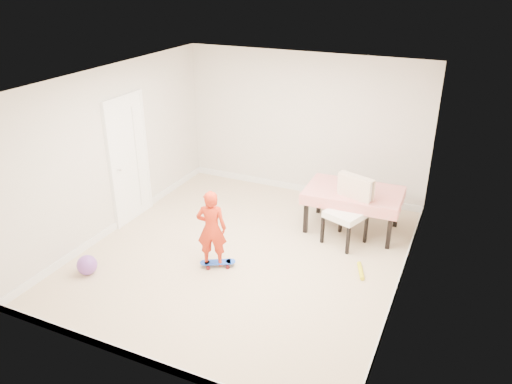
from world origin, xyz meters
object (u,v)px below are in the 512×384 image
at_px(dining_table, 352,210).
at_px(dining_chair, 346,212).
at_px(skateboard, 218,264).
at_px(balloon, 87,265).
at_px(child, 212,231).

relative_size(dining_table, dining_chair, 1.41).
bearing_deg(skateboard, dining_table, 22.97).
bearing_deg(skateboard, balloon, -178.93).
xyz_separation_m(dining_table, balloon, (-3.02, -2.78, -0.21)).
distance_m(dining_chair, child, 2.08).
height_order(dining_table, child, child).
relative_size(child, balloon, 4.08).
relative_size(dining_table, skateboard, 2.94).
xyz_separation_m(dining_table, skateboard, (-1.45, -1.87, -0.31)).
bearing_deg(child, dining_table, -148.53).
xyz_separation_m(skateboard, balloon, (-1.57, -0.91, 0.10)).
distance_m(dining_table, balloon, 4.11).
height_order(dining_chair, skateboard, dining_chair).
relative_size(skateboard, child, 0.44).
relative_size(dining_chair, skateboard, 2.08).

